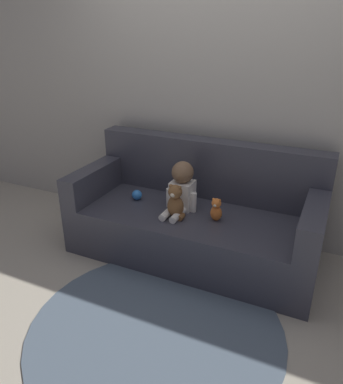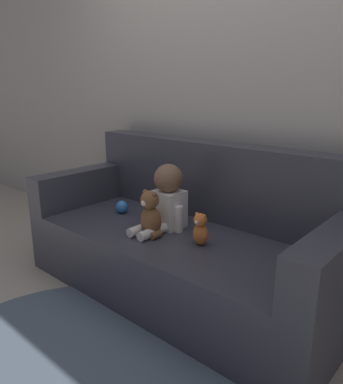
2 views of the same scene
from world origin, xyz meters
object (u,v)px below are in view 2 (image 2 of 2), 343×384
at_px(person_baby, 166,200).
at_px(plush_toy_side, 200,229).
at_px(teddy_bear_brown, 150,214).
at_px(toy_ball, 122,207).
at_px(couch, 186,242).

relative_size(person_baby, plush_toy_side, 2.15).
relative_size(teddy_bear_brown, toy_ball, 3.15).
relative_size(couch, teddy_bear_brown, 7.26).
height_order(couch, plush_toy_side, couch).
xyz_separation_m(couch, plush_toy_side, (0.22, -0.14, 0.18)).
bearing_deg(person_baby, teddy_bear_brown, -83.86).
bearing_deg(plush_toy_side, couch, 146.99).
relative_size(couch, plush_toy_side, 10.71).
relative_size(plush_toy_side, toy_ball, 2.14).
bearing_deg(toy_ball, couch, 7.18).
bearing_deg(couch, person_baby, -148.84).
bearing_deg(person_baby, plush_toy_side, -13.29).
bearing_deg(person_baby, toy_ball, -179.79).
distance_m(person_baby, toy_ball, 0.44).
relative_size(couch, person_baby, 4.98).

